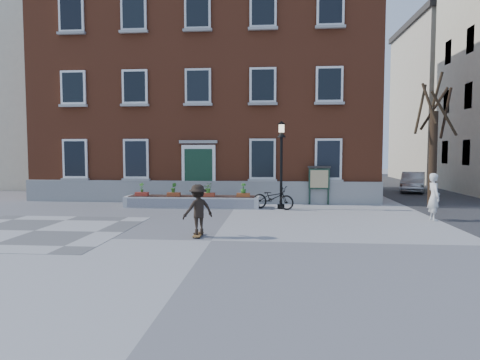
# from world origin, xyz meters

# --- Properties ---
(ground) EXTENTS (100.00, 100.00, 0.00)m
(ground) POSITION_xyz_m (0.00, 0.00, 0.00)
(ground) COLOR gray
(ground) RESTS_ON ground
(checker_patch) EXTENTS (6.00, 6.00, 0.01)m
(checker_patch) POSITION_xyz_m (-6.00, 1.00, 0.01)
(checker_patch) COLOR #515154
(checker_patch) RESTS_ON ground
(distant_building) EXTENTS (10.00, 12.00, 13.00)m
(distant_building) POSITION_xyz_m (-18.00, 20.00, 6.50)
(distant_building) COLOR beige
(distant_building) RESTS_ON ground
(bicycle) EXTENTS (2.07, 1.37, 1.03)m
(bicycle) POSITION_xyz_m (1.74, 6.86, 0.51)
(bicycle) COLOR black
(bicycle) RESTS_ON ground
(parked_car) EXTENTS (2.52, 4.06, 1.26)m
(parked_car) POSITION_xyz_m (10.45, 15.40, 0.63)
(parked_car) COLOR silver
(parked_car) RESTS_ON ground
(bystander) EXTENTS (0.46, 0.67, 1.78)m
(bystander) POSITION_xyz_m (7.77, 4.27, 0.89)
(bystander) COLOR silver
(bystander) RESTS_ON ground
(brick_building) EXTENTS (18.40, 10.85, 12.60)m
(brick_building) POSITION_xyz_m (-2.00, 13.98, 6.30)
(brick_building) COLOR brown
(brick_building) RESTS_ON ground
(planter_assembly) EXTENTS (6.20, 1.12, 1.15)m
(planter_assembly) POSITION_xyz_m (-1.99, 7.18, 0.31)
(planter_assembly) COLOR silver
(planter_assembly) RESTS_ON ground
(bare_tree) EXTENTS (1.83, 1.83, 6.16)m
(bare_tree) POSITION_xyz_m (9.01, 8.01, 2.79)
(bare_tree) COLOR #312115
(bare_tree) RESTS_ON ground
(lamp_post) EXTENTS (0.40, 0.40, 3.93)m
(lamp_post) POSITION_xyz_m (2.10, 7.03, 2.54)
(lamp_post) COLOR black
(lamp_post) RESTS_ON ground
(notice_board) EXTENTS (1.10, 0.16, 1.87)m
(notice_board) POSITION_xyz_m (3.95, 8.67, 1.26)
(notice_board) COLOR #193326
(notice_board) RESTS_ON ground
(skateboarder) EXTENTS (1.13, 1.04, 1.60)m
(skateboarder) POSITION_xyz_m (-0.49, 0.56, 0.83)
(skateboarder) COLOR brown
(skateboarder) RESTS_ON ground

